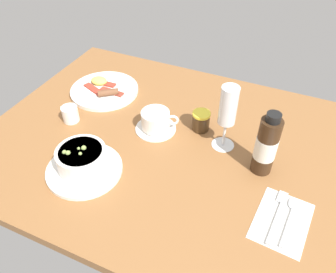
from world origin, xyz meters
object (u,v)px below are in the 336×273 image
at_px(porridge_bowl, 83,162).
at_px(sauce_bottle_brown, 267,145).
at_px(cutlery_setting, 283,219).
at_px(wine_glass, 228,109).
at_px(coffee_cup, 156,121).
at_px(jam_jar, 201,121).
at_px(breakfast_plate, 104,90).
at_px(creamer_jug, 70,114).

distance_m(porridge_bowl, sauce_bottle_brown, 0.49).
bearing_deg(cutlery_setting, wine_glass, 137.23).
bearing_deg(cutlery_setting, coffee_cup, 157.13).
bearing_deg(jam_jar, breakfast_plate, 172.23).
bearing_deg(sauce_bottle_brown, jam_jar, 157.08).
xyz_separation_m(cutlery_setting, jam_jar, (-0.29, 0.24, 0.03)).
xyz_separation_m(porridge_bowl, creamer_jug, (-0.17, 0.17, -0.01)).
height_order(coffee_cup, breakfast_plate, coffee_cup).
height_order(creamer_jug, jam_jar, jam_jar).
distance_m(porridge_bowl, coffee_cup, 0.26).
distance_m(porridge_bowl, wine_glass, 0.41).
distance_m(cutlery_setting, jam_jar, 0.38).
bearing_deg(porridge_bowl, creamer_jug, 135.00).
relative_size(creamer_jug, sauce_bottle_brown, 0.32).
bearing_deg(creamer_jug, breakfast_plate, 87.14).
height_order(creamer_jug, breakfast_plate, creamer_jug).
height_order(porridge_bowl, wine_glass, wine_glass).
relative_size(wine_glass, jam_jar, 3.21).
distance_m(creamer_jug, jam_jar, 0.41).
bearing_deg(cutlery_setting, porridge_bowl, -173.11).
xyz_separation_m(jam_jar, sauce_bottle_brown, (0.21, -0.09, 0.06)).
height_order(porridge_bowl, breakfast_plate, porridge_bowl).
bearing_deg(breakfast_plate, cutlery_setting, -22.97).
distance_m(porridge_bowl, creamer_jug, 0.24).
bearing_deg(wine_glass, coffee_cup, -175.82).
xyz_separation_m(cutlery_setting, wine_glass, (-0.21, 0.19, 0.13)).
distance_m(coffee_cup, jam_jar, 0.14).
bearing_deg(coffee_cup, sauce_bottle_brown, -5.18).
xyz_separation_m(porridge_bowl, sauce_bottle_brown, (0.44, 0.21, 0.05)).
bearing_deg(breakfast_plate, creamer_jug, -92.86).
bearing_deg(breakfast_plate, wine_glass, -11.41).
bearing_deg(coffee_cup, wine_glass, 4.18).
xyz_separation_m(porridge_bowl, jam_jar, (0.23, 0.30, -0.01)).
bearing_deg(porridge_bowl, cutlery_setting, 6.89).
bearing_deg(porridge_bowl, jam_jar, 52.87).
relative_size(coffee_cup, jam_jar, 2.11).
relative_size(porridge_bowl, creamer_jug, 3.34).
relative_size(wine_glass, sauce_bottle_brown, 1.06).
distance_m(wine_glass, jam_jar, 0.14).
bearing_deg(porridge_bowl, wine_glass, 39.35).
xyz_separation_m(porridge_bowl, wine_glass, (0.31, 0.26, 0.10)).
bearing_deg(jam_jar, cutlery_setting, -38.63).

